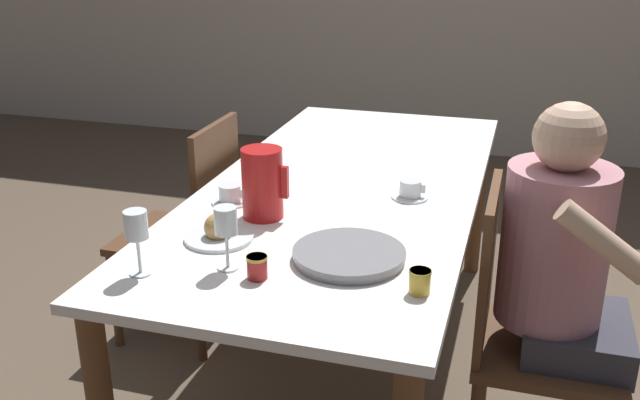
{
  "coord_description": "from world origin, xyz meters",
  "views": [
    {
      "loc": [
        0.59,
        -2.28,
        1.6
      ],
      "look_at": [
        0.0,
        -0.31,
        0.8
      ],
      "focal_mm": 40.0,
      "sensor_mm": 36.0,
      "label": 1
    }
  ],
  "objects_px": {
    "serving_tray": "(349,255)",
    "jam_jar_amber": "(420,280)",
    "bread_plate": "(219,232)",
    "chair_opposite": "(191,227)",
    "chair_person_side": "(524,330)",
    "teacup_near_person": "(230,195)",
    "teacup_across": "(410,191)",
    "wine_glass_juice": "(136,229)",
    "jam_jar_red": "(257,266)",
    "red_pitcher": "(262,183)",
    "person_seated": "(564,269)",
    "wine_glass_water": "(226,224)"
  },
  "relations": [
    {
      "from": "chair_person_side",
      "to": "teacup_across",
      "type": "relative_size",
      "value": 7.41
    },
    {
      "from": "red_pitcher",
      "to": "serving_tray",
      "type": "relative_size",
      "value": 0.71
    },
    {
      "from": "chair_opposite",
      "to": "red_pitcher",
      "type": "xyz_separation_m",
      "value": [
        0.48,
        -0.43,
        0.38
      ]
    },
    {
      "from": "wine_glass_juice",
      "to": "jam_jar_amber",
      "type": "xyz_separation_m",
      "value": [
        0.71,
        0.1,
        -0.09
      ]
    },
    {
      "from": "chair_opposite",
      "to": "wine_glass_juice",
      "type": "height_order",
      "value": "wine_glass_juice"
    },
    {
      "from": "person_seated",
      "to": "wine_glass_juice",
      "type": "xyz_separation_m",
      "value": [
        -1.07,
        -0.48,
        0.19
      ]
    },
    {
      "from": "person_seated",
      "to": "red_pitcher",
      "type": "relative_size",
      "value": 5.31
    },
    {
      "from": "bread_plate",
      "to": "chair_person_side",
      "type": "bearing_deg",
      "value": 13.6
    },
    {
      "from": "wine_glass_juice",
      "to": "bread_plate",
      "type": "xyz_separation_m",
      "value": [
        0.11,
        0.26,
        -0.1
      ]
    },
    {
      "from": "chair_person_side",
      "to": "wine_glass_juice",
      "type": "xyz_separation_m",
      "value": [
        -0.98,
        -0.47,
        0.4
      ]
    },
    {
      "from": "wine_glass_water",
      "to": "serving_tray",
      "type": "xyz_separation_m",
      "value": [
        0.29,
        0.14,
        -0.11
      ]
    },
    {
      "from": "teacup_near_person",
      "to": "jam_jar_amber",
      "type": "distance_m",
      "value": 0.81
    },
    {
      "from": "chair_opposite",
      "to": "teacup_near_person",
      "type": "distance_m",
      "value": 0.57
    },
    {
      "from": "wine_glass_water",
      "to": "wine_glass_juice",
      "type": "distance_m",
      "value": 0.23
    },
    {
      "from": "chair_person_side",
      "to": "jam_jar_amber",
      "type": "relative_size",
      "value": 14.6
    },
    {
      "from": "wine_glass_juice",
      "to": "teacup_near_person",
      "type": "bearing_deg",
      "value": 87.61
    },
    {
      "from": "teacup_near_person",
      "to": "jam_jar_red",
      "type": "xyz_separation_m",
      "value": [
        0.28,
        -0.47,
        0.01
      ]
    },
    {
      "from": "red_pitcher",
      "to": "jam_jar_amber",
      "type": "bearing_deg",
      "value": -32.84
    },
    {
      "from": "jam_jar_red",
      "to": "red_pitcher",
      "type": "bearing_deg",
      "value": 108.71
    },
    {
      "from": "chair_opposite",
      "to": "bread_plate",
      "type": "relative_size",
      "value": 4.54
    },
    {
      "from": "teacup_near_person",
      "to": "jam_jar_red",
      "type": "distance_m",
      "value": 0.55
    },
    {
      "from": "chair_person_side",
      "to": "teacup_near_person",
      "type": "xyz_separation_m",
      "value": [
        -0.95,
        0.07,
        0.3
      ]
    },
    {
      "from": "teacup_across",
      "to": "serving_tray",
      "type": "distance_m",
      "value": 0.52
    },
    {
      "from": "teacup_across",
      "to": "bread_plate",
      "type": "xyz_separation_m",
      "value": [
        -0.47,
        -0.49,
        -0.0
      ]
    },
    {
      "from": "teacup_near_person",
      "to": "jam_jar_amber",
      "type": "height_order",
      "value": "same"
    },
    {
      "from": "chair_opposite",
      "to": "jam_jar_amber",
      "type": "height_order",
      "value": "chair_opposite"
    },
    {
      "from": "jam_jar_amber",
      "to": "jam_jar_red",
      "type": "relative_size",
      "value": 1.0
    },
    {
      "from": "teacup_across",
      "to": "jam_jar_red",
      "type": "xyz_separation_m",
      "value": [
        -0.28,
        -0.68,
        0.01
      ]
    },
    {
      "from": "bread_plate",
      "to": "chair_opposite",
      "type": "bearing_deg",
      "value": 123.57
    },
    {
      "from": "chair_person_side",
      "to": "jam_jar_amber",
      "type": "height_order",
      "value": "chair_person_side"
    },
    {
      "from": "chair_person_side",
      "to": "person_seated",
      "type": "distance_m",
      "value": 0.23
    },
    {
      "from": "bread_plate",
      "to": "serving_tray",
      "type": "bearing_deg",
      "value": -3.46
    },
    {
      "from": "chair_opposite",
      "to": "teacup_across",
      "type": "xyz_separation_m",
      "value": [
        0.89,
        -0.14,
        0.3
      ]
    },
    {
      "from": "wine_glass_water",
      "to": "bread_plate",
      "type": "distance_m",
      "value": 0.22
    },
    {
      "from": "person_seated",
      "to": "red_pitcher",
      "type": "height_order",
      "value": "person_seated"
    },
    {
      "from": "jam_jar_amber",
      "to": "serving_tray",
      "type": "bearing_deg",
      "value": 148.67
    },
    {
      "from": "teacup_across",
      "to": "jam_jar_amber",
      "type": "height_order",
      "value": "same"
    },
    {
      "from": "wine_glass_juice",
      "to": "jam_jar_red",
      "type": "bearing_deg",
      "value": 12.11
    },
    {
      "from": "chair_opposite",
      "to": "teacup_across",
      "type": "relative_size",
      "value": 7.41
    },
    {
      "from": "person_seated",
      "to": "serving_tray",
      "type": "bearing_deg",
      "value": -66.69
    },
    {
      "from": "wine_glass_juice",
      "to": "jam_jar_amber",
      "type": "distance_m",
      "value": 0.72
    },
    {
      "from": "wine_glass_juice",
      "to": "bread_plate",
      "type": "bearing_deg",
      "value": 67.6
    },
    {
      "from": "person_seated",
      "to": "teacup_near_person",
      "type": "xyz_separation_m",
      "value": [
        -1.04,
        0.06,
        0.09
      ]
    },
    {
      "from": "wine_glass_water",
      "to": "teacup_across",
      "type": "distance_m",
      "value": 0.76
    },
    {
      "from": "teacup_across",
      "to": "wine_glass_juice",
      "type": "bearing_deg",
      "value": -127.66
    },
    {
      "from": "serving_tray",
      "to": "jam_jar_amber",
      "type": "distance_m",
      "value": 0.25
    },
    {
      "from": "chair_person_side",
      "to": "teacup_near_person",
      "type": "bearing_deg",
      "value": -93.97
    },
    {
      "from": "teacup_across",
      "to": "jam_jar_amber",
      "type": "distance_m",
      "value": 0.66
    },
    {
      "from": "bread_plate",
      "to": "jam_jar_amber",
      "type": "bearing_deg",
      "value": -14.19
    },
    {
      "from": "chair_opposite",
      "to": "teacup_near_person",
      "type": "relative_size",
      "value": 7.41
    }
  ]
}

